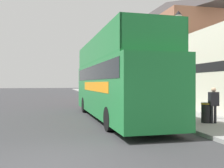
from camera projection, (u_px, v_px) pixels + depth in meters
The scene contains 10 objects.
ground_plane at pixel (53, 102), 26.60m from camera, with size 144.00×144.00×0.00m, color #333335.
sidewalk at pixel (128, 102), 25.19m from camera, with size 3.63×108.00×0.14m.
brick_terrace_rear at pixel (166, 51), 28.04m from camera, with size 6.00×16.21×10.56m.
tour_bus at pixel (114, 83), 13.80m from camera, with size 2.78×11.35×4.16m.
parked_car_ahead_of_bus at pixel (100, 97), 23.08m from camera, with size 2.01×4.16×1.33m.
pedestrian_third at pixel (214, 102), 11.36m from camera, with size 0.41×0.23×1.57m.
lamp_post_nearest at pixel (178, 45), 12.45m from camera, with size 0.35×0.35×5.20m.
lamp_post_second at pixel (129, 66), 20.67m from camera, with size 0.35×0.35×4.49m.
lamp_post_third at pixel (105, 69), 28.83m from camera, with size 0.35×0.35×4.71m.
litter_bin at pixel (206, 112), 11.55m from camera, with size 0.48×0.48×0.88m.
Camera 1 is at (0.15, -6.26, 1.90)m, focal length 42.00 mm.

